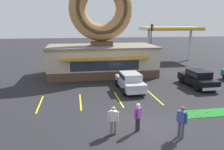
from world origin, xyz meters
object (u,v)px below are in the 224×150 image
at_px(golf_ball, 194,115).
at_px(traffic_light_pole, 151,39).
at_px(pedestrian_hooded_kid, 182,120).
at_px(car_black, 198,78).
at_px(pedestrian_blue_sweater_man, 113,119).
at_px(pedestrian_leather_jacket_man, 138,116).
at_px(car_silver, 130,81).
at_px(trash_bin, 49,77).

bearing_deg(golf_ball, traffic_light_pole, 79.53).
bearing_deg(golf_ball, pedestrian_hooded_kid, -132.00).
relative_size(car_black, pedestrian_blue_sweater_man, 2.89).
xyz_separation_m(car_black, pedestrian_leather_jacket_man, (-8.02, -7.46, 0.03)).
distance_m(car_black, pedestrian_hooded_kid, 10.41).
height_order(car_silver, pedestrian_leather_jacket_man, pedestrian_leather_jacket_man).
distance_m(golf_ball, pedestrian_blue_sweater_man, 5.86).
bearing_deg(trash_bin, pedestrian_blue_sweater_man, -68.71).
distance_m(car_silver, traffic_light_pole, 13.28).
bearing_deg(pedestrian_hooded_kid, car_black, 54.91).
xyz_separation_m(pedestrian_blue_sweater_man, trash_bin, (-4.59, 11.77, -0.37)).
bearing_deg(car_black, trash_bin, 163.31).
distance_m(car_black, car_silver, 6.53).
height_order(golf_ball, car_black, car_black).
xyz_separation_m(golf_ball, car_silver, (-2.73, 6.14, 0.82)).
xyz_separation_m(car_silver, pedestrian_leather_jacket_man, (-1.49, -7.50, 0.03)).
bearing_deg(pedestrian_blue_sweater_man, traffic_light_pole, 65.13).
height_order(car_silver, trash_bin, car_silver).
relative_size(car_black, traffic_light_pole, 0.79).
relative_size(golf_ball, trash_bin, 0.04).
distance_m(car_black, trash_bin, 14.62).
distance_m(trash_bin, traffic_light_pole, 15.67).
bearing_deg(traffic_light_pole, trash_bin, -151.34).
bearing_deg(car_silver, car_black, -0.38).
bearing_deg(trash_bin, pedestrian_leather_jacket_man, -62.86).
distance_m(car_black, pedestrian_blue_sweater_man, 12.08).
relative_size(golf_ball, pedestrian_leather_jacket_man, 0.03).
height_order(pedestrian_leather_jacket_man, traffic_light_pole, traffic_light_pole).
xyz_separation_m(pedestrian_leather_jacket_man, traffic_light_pole, (7.48, 19.01, 2.81)).
distance_m(golf_ball, car_black, 7.23).
bearing_deg(pedestrian_hooded_kid, trash_bin, 122.23).
height_order(golf_ball, trash_bin, trash_bin).
distance_m(car_silver, pedestrian_blue_sweater_man, 8.15).
bearing_deg(car_black, traffic_light_pole, 92.68).
relative_size(car_black, pedestrian_hooded_kid, 2.65).
height_order(pedestrian_hooded_kid, pedestrian_leather_jacket_man, pedestrian_hooded_kid).
bearing_deg(pedestrian_leather_jacket_man, pedestrian_hooded_kid, -27.34).
bearing_deg(traffic_light_pole, pedestrian_leather_jacket_man, -111.48).
bearing_deg(trash_bin, car_black, -16.69).
distance_m(golf_ball, trash_bin, 14.49).
relative_size(golf_ball, car_silver, 0.01).
bearing_deg(car_silver, pedestrian_leather_jacket_man, -101.22).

